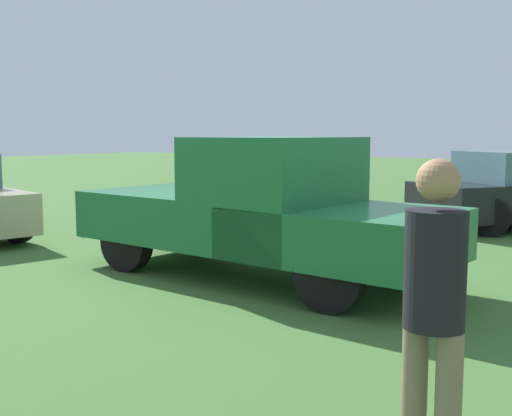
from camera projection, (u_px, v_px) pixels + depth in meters
The scene contains 3 objects.
ground_plane at pixel (268, 279), 8.13m from camera, with size 80.00×80.00×0.00m, color #3D662D.
pickup_truck at pixel (264, 206), 8.02m from camera, with size 5.19×2.41×1.80m.
person_bystander at pixel (434, 302), 3.32m from camera, with size 0.38×0.38×1.72m.
Camera 1 is at (4.15, -6.80, 1.85)m, focal length 44.68 mm.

